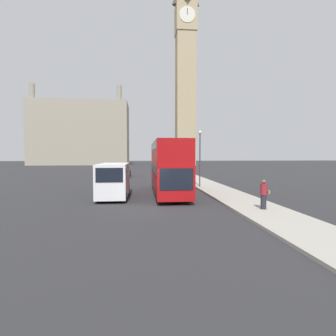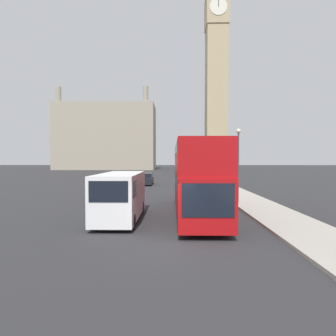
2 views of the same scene
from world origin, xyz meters
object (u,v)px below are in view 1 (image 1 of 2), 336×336
at_px(clock_tower, 185,65).
at_px(parked_sedan, 125,172).
at_px(pedestrian, 264,194).
at_px(red_double_decker_bus, 168,165).
at_px(white_van, 114,180).
at_px(street_lamp, 200,150).

relative_size(clock_tower, parked_sedan, 13.64).
distance_m(pedestrian, parked_sedan, 29.12).
bearing_deg(red_double_decker_bus, white_van, -157.50).
bearing_deg(white_van, street_lamp, 34.63).
bearing_deg(clock_tower, white_van, -104.17).
bearing_deg(clock_tower, parked_sedan, -111.62).
height_order(red_double_decker_bus, white_van, red_double_decker_bus).
bearing_deg(parked_sedan, pedestrian, -69.64).
bearing_deg(clock_tower, street_lamp, -97.73).
height_order(clock_tower, red_double_decker_bus, clock_tower).
relative_size(red_double_decker_bus, parked_sedan, 2.50).
bearing_deg(street_lamp, red_double_decker_bus, -134.12).
relative_size(red_double_decker_bus, white_van, 1.97).
distance_m(clock_tower, red_double_decker_bus, 69.12).
xyz_separation_m(pedestrian, parked_sedan, (-10.13, 27.30, -0.31)).
relative_size(white_van, street_lamp, 1.01).
distance_m(pedestrian, street_lamp, 12.05).
bearing_deg(white_van, clock_tower, 75.83).
distance_m(clock_tower, white_van, 72.09).
distance_m(clock_tower, parked_sedan, 54.98).
xyz_separation_m(clock_tower, pedestrian, (-6.48, -69.23, -31.15)).
bearing_deg(pedestrian, white_van, 147.70).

